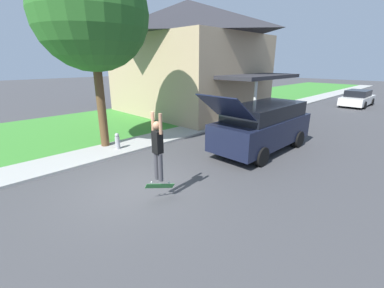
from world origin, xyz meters
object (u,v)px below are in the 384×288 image
suv_parked (263,126)px  fire_hydrant (117,141)px  lawn_tree_near (91,13)px  skateboard (160,186)px  skateboarder (158,147)px  car_down_street (357,98)px

suv_parked → fire_hydrant: 6.27m
lawn_tree_near → skateboard: bearing=-11.5°
lawn_tree_near → fire_hydrant: bearing=11.4°
skateboarder → skateboard: size_ratio=2.42×
suv_parked → car_down_street: (-0.29, 16.40, -0.43)m
skateboard → skateboarder: bearing=-59.9°
car_down_street → skateboard: size_ratio=5.86×
suv_parked → lawn_tree_near: bearing=-138.0°
car_down_street → fire_hydrant: (-4.05, -20.89, -0.23)m
lawn_tree_near → skateboarder: 6.75m
lawn_tree_near → skateboarder: size_ratio=4.10×
lawn_tree_near → suv_parked: lawn_tree_near is taller
car_down_street → suv_parked: bearing=-89.0°
lawn_tree_near → skateboarder: (5.38, -1.13, -3.92)m
suv_parked → car_down_street: 16.41m
skateboarder → fire_hydrant: bearing=164.2°
skateboard → fire_hydrant: fire_hydrant is taller
suv_parked → skateboard: (0.20, -5.74, -0.70)m
lawn_tree_near → car_down_street: 22.14m
lawn_tree_near → skateboard: lawn_tree_near is taller
lawn_tree_near → skateboarder: bearing=-11.9°
lawn_tree_near → skateboard: 7.47m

